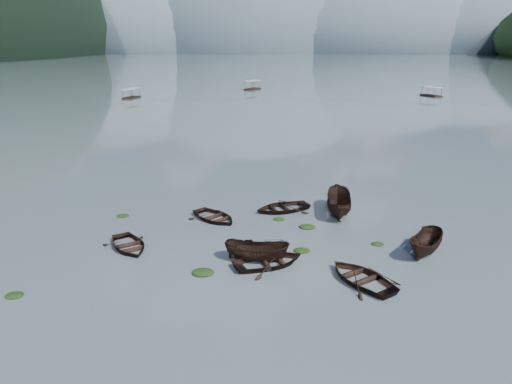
# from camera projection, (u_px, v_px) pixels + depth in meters

# --- Properties ---
(ground_plane) EXTENTS (2400.00, 2400.00, 0.00)m
(ground_plane) POSITION_uv_depth(u_px,v_px,m) (240.00, 302.00, 23.04)
(ground_plane) COLOR #4C5A5F
(haze_mtn_a) EXTENTS (520.00, 520.00, 280.00)m
(haze_mtn_a) POSITION_uv_depth(u_px,v_px,m) (154.00, 52.00, 893.86)
(haze_mtn_a) COLOR #475666
(haze_mtn_a) RESTS_ON ground
(haze_mtn_b) EXTENTS (520.00, 520.00, 340.00)m
(haze_mtn_b) POSITION_uv_depth(u_px,v_px,m) (255.00, 52.00, 881.33)
(haze_mtn_b) COLOR #475666
(haze_mtn_b) RESTS_ON ground
(haze_mtn_c) EXTENTS (520.00, 520.00, 260.00)m
(haze_mtn_c) POSITION_uv_depth(u_px,v_px,m) (360.00, 52.00, 868.81)
(haze_mtn_c) COLOR #475666
(haze_mtn_c) RESTS_ON ground
(haze_mtn_d) EXTENTS (520.00, 520.00, 220.00)m
(haze_mtn_d) POSITION_uv_depth(u_px,v_px,m) (456.00, 52.00, 857.53)
(haze_mtn_d) COLOR #475666
(haze_mtn_d) RESTS_ON ground
(rowboat_0) EXTENTS (4.58, 4.84, 0.82)m
(rowboat_0) POSITION_uv_depth(u_px,v_px,m) (129.00, 248.00, 29.19)
(rowboat_0) COLOR black
(rowboat_0) RESTS_ON ground
(rowboat_2) EXTENTS (4.13, 1.98, 1.53)m
(rowboat_2) POSITION_uv_depth(u_px,v_px,m) (257.00, 261.00, 27.51)
(rowboat_2) COLOR black
(rowboat_2) RESTS_ON ground
(rowboat_3) EXTENTS (5.10, 5.35, 0.90)m
(rowboat_3) POSITION_uv_depth(u_px,v_px,m) (361.00, 281.00, 25.09)
(rowboat_3) COLOR black
(rowboat_3) RESTS_ON ground
(rowboat_4) EXTENTS (5.20, 4.63, 0.89)m
(rowboat_4) POSITION_uv_depth(u_px,v_px,m) (269.00, 265.00, 26.95)
(rowboat_4) COLOR black
(rowboat_4) RESTS_ON ground
(rowboat_5) EXTENTS (3.52, 4.32, 1.59)m
(rowboat_5) POSITION_uv_depth(u_px,v_px,m) (425.00, 253.00, 28.44)
(rowboat_5) COLOR black
(rowboat_5) RESTS_ON ground
(rowboat_6) EXTENTS (5.00, 4.94, 0.85)m
(rowboat_6) POSITION_uv_depth(u_px,v_px,m) (215.00, 220.00, 33.93)
(rowboat_6) COLOR black
(rowboat_6) RESTS_ON ground
(rowboat_7) EXTENTS (5.36, 4.80, 0.91)m
(rowboat_7) POSITION_uv_depth(u_px,v_px,m) (282.00, 211.00, 35.81)
(rowboat_7) COLOR black
(rowboat_7) RESTS_ON ground
(rowboat_8) EXTENTS (2.16, 5.06, 1.91)m
(rowboat_8) POSITION_uv_depth(u_px,v_px,m) (338.00, 214.00, 35.13)
(rowboat_8) COLOR black
(rowboat_8) RESTS_ON ground
(weed_clump_0) EXTENTS (0.96, 0.79, 0.21)m
(weed_clump_0) POSITION_uv_depth(u_px,v_px,m) (14.00, 296.00, 23.62)
(weed_clump_0) COLOR black
(weed_clump_0) RESTS_ON ground
(weed_clump_1) EXTENTS (0.89, 0.72, 0.20)m
(weed_clump_1) POSITION_uv_depth(u_px,v_px,m) (265.00, 250.00, 28.97)
(weed_clump_1) COLOR black
(weed_clump_1) RESTS_ON ground
(weed_clump_2) EXTENTS (1.28, 1.02, 0.28)m
(weed_clump_2) POSITION_uv_depth(u_px,v_px,m) (203.00, 273.00, 25.95)
(weed_clump_2) COLOR black
(weed_clump_2) RESTS_ON ground
(weed_clump_3) EXTENTS (0.84, 0.71, 0.19)m
(weed_clump_3) POSITION_uv_depth(u_px,v_px,m) (378.00, 245.00, 29.71)
(weed_clump_3) COLOR black
(weed_clump_3) RESTS_ON ground
(weed_clump_4) EXTENTS (1.05, 0.84, 0.22)m
(weed_clump_4) POSITION_uv_depth(u_px,v_px,m) (302.00, 251.00, 28.75)
(weed_clump_4) COLOR black
(weed_clump_4) RESTS_ON ground
(weed_clump_5) EXTENTS (0.97, 0.79, 0.21)m
(weed_clump_5) POSITION_uv_depth(u_px,v_px,m) (123.00, 216.00, 34.62)
(weed_clump_5) COLOR black
(weed_clump_5) RESTS_ON ground
(weed_clump_6) EXTENTS (0.91, 0.76, 0.19)m
(weed_clump_6) POSITION_uv_depth(u_px,v_px,m) (279.00, 220.00, 33.94)
(weed_clump_6) COLOR black
(weed_clump_6) RESTS_ON ground
(weed_clump_7) EXTENTS (1.17, 0.93, 0.25)m
(weed_clump_7) POSITION_uv_depth(u_px,v_px,m) (307.00, 228.00, 32.45)
(weed_clump_7) COLOR black
(weed_clump_7) RESTS_ON ground
(pontoon_left) EXTENTS (3.11, 5.98, 2.19)m
(pontoon_left) POSITION_uv_depth(u_px,v_px,m) (132.00, 98.00, 111.21)
(pontoon_left) COLOR black
(pontoon_left) RESTS_ON ground
(pontoon_centre) EXTENTS (4.89, 6.98, 2.47)m
(pontoon_centre) POSITION_uv_depth(u_px,v_px,m) (253.00, 90.00, 132.81)
(pontoon_centre) COLOR black
(pontoon_centre) RESTS_ON ground
(pontoon_right) EXTENTS (4.45, 6.28, 2.22)m
(pontoon_right) POSITION_uv_depth(u_px,v_px,m) (431.00, 96.00, 115.65)
(pontoon_right) COLOR black
(pontoon_right) RESTS_ON ground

